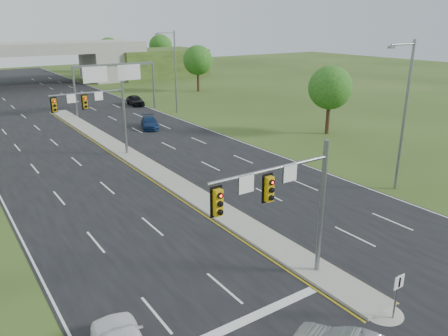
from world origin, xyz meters
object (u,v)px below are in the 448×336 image
Objects in this scene: sign_gantry at (114,74)px; car_far_c at (135,100)px; keep_right_sign at (397,290)px; signal_mast_near at (289,197)px; car_far_b at (150,123)px; signal_mast_far at (100,108)px; overpass at (15,68)px.

sign_gantry reaches higher than car_far_c.
signal_mast_near is at bearing 116.94° from keep_right_sign.
sign_gantry is at bearing -135.19° from car_far_c.
signal_mast_far is at bearing -114.75° from car_far_b.
overpass is (2.26, 55.07, -1.17)m from signal_mast_far.
signal_mast_far reaches higher than car_far_c.
car_far_c is at bearing 78.29° from keep_right_sign.
car_far_b is (6.45, 38.24, -0.85)m from keep_right_sign.
car_far_c is at bearing 74.74° from signal_mast_near.
keep_right_sign is 38.79m from car_far_b.
overpass reaches higher than sign_gantry.
sign_gantry is 7.18m from car_far_c.
overpass is (0.00, 84.53, 2.04)m from keep_right_sign.
overpass is at bearing 114.19° from car_far_c.
signal_mast_far is at bearing -114.41° from car_far_c.
car_far_c is at bearing -70.73° from overpass.
keep_right_sign reaches higher than car_far_c.
keep_right_sign is at bearing -97.70° from sign_gantry.
keep_right_sign is 54.19m from car_far_c.
signal_mast_near is at bearing -84.46° from car_far_b.
signal_mast_near is 0.60× the size of sign_gantry.
signal_mast_near is 3.18× the size of keep_right_sign.
car_far_b is (8.72, 33.79, -4.06)m from signal_mast_near.
keep_right_sign is 0.49× the size of car_far_c.
car_far_c is (13.26, 48.60, -3.95)m from signal_mast_near.
overpass is at bearing 117.94° from car_far_b.
signal_mast_far is 55.13m from overpass.
signal_mast_far is 13.03m from car_far_b.
signal_mast_far is at bearing -92.35° from overpass.
signal_mast_far is 1.56× the size of car_far_b.
car_far_c is (11.00, 53.05, -0.74)m from keep_right_sign.
overpass is 46.82m from car_far_b.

